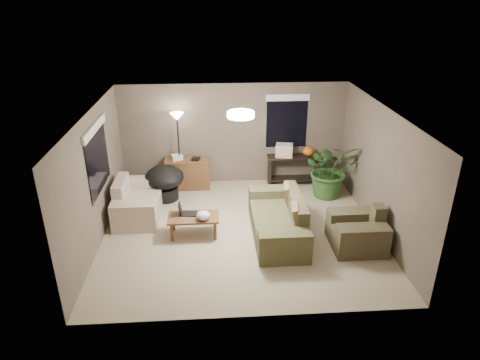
{
  "coord_description": "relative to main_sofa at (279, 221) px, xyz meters",
  "views": [
    {
      "loc": [
        -0.52,
        -7.51,
        4.53
      ],
      "look_at": [
        0.0,
        0.2,
        1.05
      ],
      "focal_mm": 32.0,
      "sensor_mm": 36.0,
      "label": 1
    }
  ],
  "objects": [
    {
      "name": "coffee_table",
      "position": [
        -1.7,
        0.09,
        0.06
      ],
      "size": [
        1.0,
        0.55,
        0.42
      ],
      "color": "brown",
      "rests_on": "ground"
    },
    {
      "name": "room_shell",
      "position": [
        -0.76,
        0.18,
        0.96
      ],
      "size": [
        5.5,
        5.5,
        5.5
      ],
      "color": "tan",
      "rests_on": "ground"
    },
    {
      "name": "window_back",
      "position": [
        0.54,
        2.66,
        1.49
      ],
      "size": [
        1.06,
        0.05,
        1.33
      ],
      "color": "black",
      "rests_on": "room_shell"
    },
    {
      "name": "window_left",
      "position": [
        -3.48,
        0.48,
        1.49
      ],
      "size": [
        0.05,
        1.56,
        1.33
      ],
      "color": "black",
      "rests_on": "room_shell"
    },
    {
      "name": "pumpkin",
      "position": [
        1.06,
        2.4,
        0.57
      ],
      "size": [
        0.34,
        0.34,
        0.22
      ],
      "primitive_type": "ellipsoid",
      "rotation": [
        0.0,
        0.0,
        -0.32
      ],
      "color": "orange",
      "rests_on": "console_table"
    },
    {
      "name": "main_sofa",
      "position": [
        0.0,
        0.0,
        0.0
      ],
      "size": [
        0.95,
        2.2,
        0.85
      ],
      "color": "#46452A",
      "rests_on": "ground"
    },
    {
      "name": "laptop",
      "position": [
        -1.87,
        0.19,
        0.19
      ],
      "size": [
        0.37,
        0.26,
        0.24
      ],
      "color": "black",
      "rests_on": "coffee_table"
    },
    {
      "name": "ceiling_fixture",
      "position": [
        -0.76,
        0.18,
        2.15
      ],
      "size": [
        0.5,
        0.5,
        0.1
      ],
      "primitive_type": "cylinder",
      "color": "white",
      "rests_on": "room_shell"
    },
    {
      "name": "cat_scratching_post",
      "position": [
        1.52,
        0.05,
        -0.08
      ],
      "size": [
        0.32,
        0.32,
        0.5
      ],
      "color": "tan",
      "rests_on": "ground"
    },
    {
      "name": "console_table",
      "position": [
        0.71,
        2.4,
        0.14
      ],
      "size": [
        1.3,
        0.4,
        0.75
      ],
      "color": "black",
      "rests_on": "ground"
    },
    {
      "name": "loveseat",
      "position": [
        -2.95,
        1.0,
        0.0
      ],
      "size": [
        0.9,
        1.6,
        0.85
      ],
      "color": "#BEB7A3",
      "rests_on": "ground"
    },
    {
      "name": "throw_pillows",
      "position": [
        0.26,
        0.0,
        0.36
      ],
      "size": [
        0.3,
        1.38,
        0.47
      ],
      "color": "#8C7251",
      "rests_on": "main_sofa"
    },
    {
      "name": "desk_papers",
      "position": [
        -2.05,
        2.34,
        0.51
      ],
      "size": [
        0.71,
        0.31,
        0.12
      ],
      "color": "silver",
      "rests_on": "desk"
    },
    {
      "name": "plastic_bag",
      "position": [
        -1.5,
        -0.06,
        0.22
      ],
      "size": [
        0.28,
        0.25,
        0.18
      ],
      "primitive_type": "ellipsoid",
      "rotation": [
        0.0,
        0.0,
        0.08
      ],
      "color": "white",
      "rests_on": "coffee_table"
    },
    {
      "name": "cardboard_box",
      "position": [
        0.46,
        2.4,
        0.61
      ],
      "size": [
        0.47,
        0.39,
        0.31
      ],
      "primitive_type": "cube",
      "rotation": [
        0.0,
        0.0,
        -0.22
      ],
      "color": "beige",
      "rests_on": "console_table"
    },
    {
      "name": "desk",
      "position": [
        -1.9,
        2.35,
        0.08
      ],
      "size": [
        1.1,
        0.5,
        0.75
      ],
      "color": "brown",
      "rests_on": "ground"
    },
    {
      "name": "armchair",
      "position": [
        1.42,
        -0.52,
        0.0
      ],
      "size": [
        0.95,
        1.0,
        0.85
      ],
      "color": "#46402A",
      "rests_on": "ground"
    },
    {
      "name": "floor_lamp",
      "position": [
        -2.08,
        2.33,
        1.3
      ],
      "size": [
        0.32,
        0.32,
        1.91
      ],
      "color": "black",
      "rests_on": "ground"
    },
    {
      "name": "papasan_chair",
      "position": [
        -2.41,
        1.76,
        0.17
      ],
      "size": [
        1.12,
        1.12,
        0.8
      ],
      "color": "black",
      "rests_on": "ground"
    },
    {
      "name": "houseplant",
      "position": [
        1.44,
        1.67,
        0.23
      ],
      "size": [
        1.22,
        1.35,
        1.05
      ],
      "primitive_type": "imported",
      "color": "#2D5923",
      "rests_on": "ground"
    }
  ]
}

